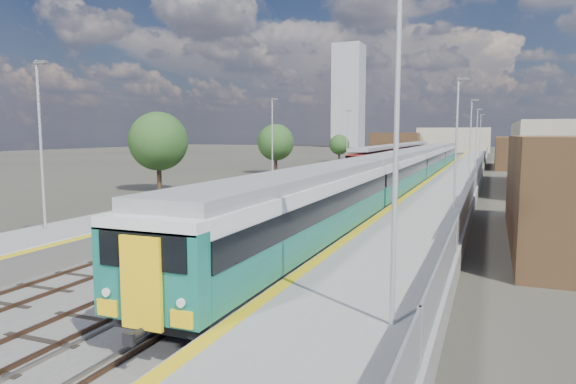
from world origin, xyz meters
The scene contains 11 objects.
ground centered at (0.00, 50.00, 0.00)m, with size 320.00×320.00×0.00m, color #47443A.
ballast_bed centered at (-2.25, 52.50, 0.03)m, with size 10.50×155.00×0.06m, color #565451.
tracks centered at (-1.65, 54.18, 0.11)m, with size 8.96×160.00×0.17m.
platform_right centered at (5.28, 52.49, 0.54)m, with size 4.70×155.00×8.52m.
platform_left centered at (-9.05, 52.49, 0.52)m, with size 4.30×155.00×8.52m.
buildings centered at (-18.12, 138.60, 10.70)m, with size 72.00×185.50×40.00m.
green_train centered at (1.50, 39.89, 2.23)m, with size 2.88×80.20×3.17m.
red_train centered at (-5.50, 75.39, 2.07)m, with size 2.78×56.40×3.51m.
tree_a centered at (-20.02, 30.29, 4.61)m, with size 5.40×5.40×7.32m.
tree_b centered at (-18.29, 53.79, 4.15)m, with size 4.86×4.86×6.59m.
tree_c centered at (-18.53, 85.25, 3.22)m, with size 3.79×3.79×5.13m.
Camera 1 is at (8.55, -9.27, 5.32)m, focal length 32.00 mm.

